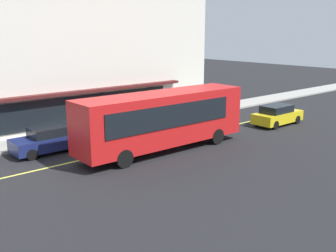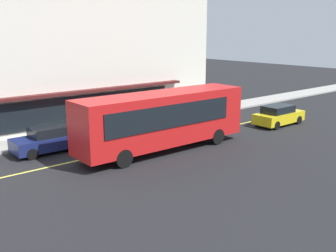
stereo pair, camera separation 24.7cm
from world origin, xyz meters
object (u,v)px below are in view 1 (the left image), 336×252
(bus, at_px, (163,118))
(pedestrian_by_curb, at_px, (137,112))
(car_yellow, at_px, (277,115))
(car_navy, at_px, (50,140))
(pedestrian_mid_block, at_px, (168,104))

(bus, height_order, pedestrian_by_curb, bus)
(car_yellow, bearing_deg, bus, 177.31)
(car_navy, relative_size, pedestrian_by_curb, 2.53)
(car_yellow, relative_size, pedestrian_mid_block, 2.47)
(car_navy, height_order, pedestrian_mid_block, pedestrian_mid_block)
(car_navy, bearing_deg, bus, -37.84)
(pedestrian_by_curb, bearing_deg, pedestrian_mid_block, 13.51)
(bus, xyz_separation_m, car_navy, (-5.32, 4.13, -1.24))
(car_navy, bearing_deg, pedestrian_mid_block, 12.37)
(car_yellow, height_order, pedestrian_by_curb, pedestrian_by_curb)
(pedestrian_by_curb, bearing_deg, bus, -111.60)
(bus, relative_size, car_navy, 2.60)
(car_yellow, distance_m, pedestrian_by_curb, 10.68)
(bus, bearing_deg, car_yellow, -2.69)
(pedestrian_by_curb, xyz_separation_m, pedestrian_mid_block, (3.79, 0.91, 0.03))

